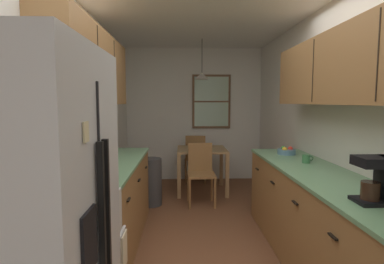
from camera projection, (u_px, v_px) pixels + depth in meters
ground_plane at (203, 235)px, 3.54m from camera, size 12.00×12.00×0.00m
wall_left at (80, 125)px, 3.37m from camera, size 0.10×9.00×2.55m
wall_right at (323, 124)px, 3.46m from camera, size 0.10×9.00×2.55m
wall_back at (194, 115)px, 6.05m from camera, size 4.40×0.10×2.55m
ceiling_slab at (204, 1)px, 3.29m from camera, size 4.40×9.00×0.08m
microwave_over_range at (37, 84)px, 1.86m from camera, size 0.39×0.59×0.32m
counter_left at (110, 204)px, 3.27m from camera, size 0.64×1.97×0.90m
upper_cabinets_left at (91, 68)px, 3.08m from camera, size 0.33×2.05×0.73m
counter_right at (331, 232)px, 2.56m from camera, size 0.64×3.20×0.90m
upper_cabinets_right at (360, 65)px, 2.38m from camera, size 0.33×2.88×0.62m
dining_table at (202, 156)px, 5.22m from camera, size 0.82×0.80×0.74m
dining_chair_near at (201, 170)px, 4.62m from camera, size 0.41×0.41×0.90m
dining_chair_far at (196, 156)px, 5.83m from camera, size 0.46×0.46×0.90m
pendant_light at (202, 76)px, 5.09m from camera, size 0.25×0.25×0.65m
back_window at (211, 102)px, 5.96m from camera, size 0.74×0.05×1.03m
trash_bin at (151, 182)px, 4.56m from camera, size 0.33×0.33×0.69m
storage_canister at (90, 166)px, 2.57m from camera, size 0.13×0.13×0.19m
dish_towel at (124, 250)px, 2.14m from camera, size 0.02×0.16×0.24m
coffee_maker at (379, 179)px, 1.90m from camera, size 0.22×0.18×0.29m
mug_by_coffeemaker at (306, 159)px, 3.16m from camera, size 0.12×0.08×0.09m
fruit_bowl at (286, 151)px, 3.68m from camera, size 0.21×0.21×0.09m
table_serving_bowl at (197, 147)px, 5.20m from camera, size 0.19×0.19×0.06m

